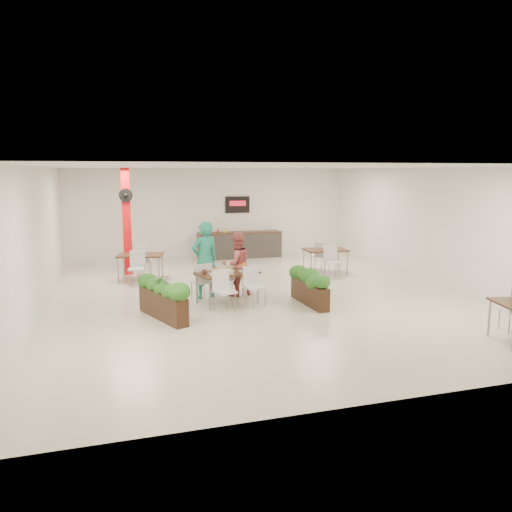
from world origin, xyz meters
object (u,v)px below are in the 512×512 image
Objects in this scene: main_table at (227,277)px; planter_right at (310,284)px; service_counter at (240,244)px; planter_left at (163,296)px; diner_woman at (237,264)px; red_column at (127,220)px; diner_man at (205,260)px; side_table_a at (140,258)px; side_table_b at (325,253)px.

planter_right is (1.84, -0.65, -0.16)m from main_table.
service_counter reaches higher than planter_left.
diner_woman is 0.95× the size of planter_right.
main_table is at bearing 42.51° from diner_woman.
diner_man is (1.69, -3.49, -0.69)m from red_column.
diner_man is 1.13× the size of planter_right.
service_counter reaches higher than side_table_a.
planter_left is (0.48, -4.98, -1.14)m from red_column.
side_table_a is at bearing -142.75° from service_counter.
diner_man is at bearing 149.60° from planter_right.
planter_left is at bearing -152.49° from main_table.
side_table_b is (4.10, 1.91, -0.32)m from diner_man.
diner_man is 2.92m from side_table_a.
planter_left is 1.06× the size of side_table_b.
side_table_b is (5.49, -0.64, 0.00)m from side_table_a.
planter_right is 5.29m from side_table_a.
main_table is at bearing -63.39° from red_column.
planter_right is 1.01× the size of side_table_a.
red_column reaches higher than planter_right.
planter_left is (-1.60, -0.83, -0.14)m from main_table.
diner_woman is at bearing -54.54° from red_column.
diner_man reaches higher than side_table_b.
red_column is 1.42m from side_table_a.
side_table_a is at bearing -72.53° from red_column.
side_table_a is (-2.19, 2.54, -0.17)m from diner_woman.
service_counter is at bearing 121.38° from side_table_b.
service_counter is (4.00, 1.86, -1.15)m from red_column.
planter_left is 4.04m from side_table_a.
diner_man is 1.97m from planter_left.
side_table_b is at bearing -170.69° from diner_man.
red_column is at bearing -70.20° from diner_woman.
planter_left reaches higher than side_table_b.
red_column is 5.14m from planter_left.
side_table_b is (1.87, 3.22, 0.16)m from planter_right.
main_table and side_table_a have the same top height.
service_counter is 5.85m from diner_man.
main_table is (2.08, -4.15, -1.01)m from red_column.
service_counter reaches higher than planter_right.
side_table_a is (0.30, -0.95, -1.01)m from red_column.
service_counter is 3.89m from side_table_b.
side_table_b reaches higher than planter_right.
main_table is 4.51m from side_table_b.
diner_man is at bearing -113.34° from service_counter.
side_table_a reaches higher than planter_right.
side_table_a is at bearing 92.57° from planter_left.
side_table_a is (-0.18, 4.03, 0.14)m from planter_left.
main_table is 1.95m from planter_right.
planter_right is at bearing -50.80° from red_column.
side_table_a is (-1.78, 3.20, -0.00)m from main_table.
diner_woman is at bearing -105.75° from service_counter.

